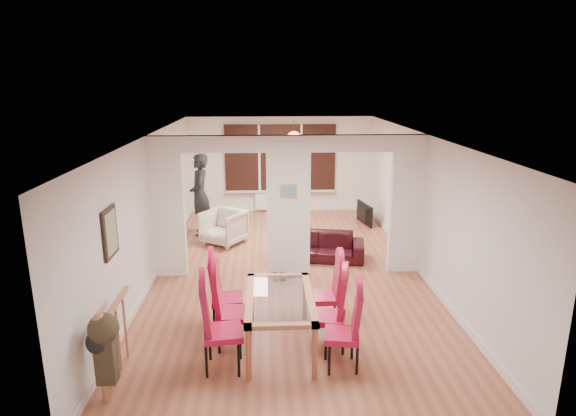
{
  "coord_description": "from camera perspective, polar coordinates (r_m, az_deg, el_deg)",
  "views": [
    {
      "loc": [
        -0.42,
        -8.54,
        3.54
      ],
      "look_at": [
        0.02,
        0.6,
        1.1
      ],
      "focal_mm": 30.0,
      "sensor_mm": 36.0,
      "label": 1
    }
  ],
  "objects": [
    {
      "name": "dining_chair_lb",
      "position": [
        6.67,
        -6.54,
        -11.7
      ],
      "size": [
        0.46,
        0.46,
        1.13
      ],
      "primitive_type": null,
      "rotation": [
        0.0,
        0.0,
        -0.02
      ],
      "color": "#A11034",
      "rests_on": "floor"
    },
    {
      "name": "floor",
      "position": [
        9.26,
        0.04,
        -7.58
      ],
      "size": [
        5.0,
        9.0,
        0.01
      ],
      "primitive_type": "cube",
      "color": "#9E593F",
      "rests_on": "ground"
    },
    {
      "name": "pillar_photo",
      "position": [
        8.67,
        0.07,
        1.98
      ],
      "size": [
        0.3,
        0.03,
        0.25
      ],
      "primitive_type": "cube",
      "color": "#4C8CD8",
      "rests_on": "divider_wall"
    },
    {
      "name": "coffee_table",
      "position": [
        11.74,
        0.12,
        -2.07
      ],
      "size": [
        1.03,
        0.61,
        0.22
      ],
      "primitive_type": null,
      "rotation": [
        0.0,
        0.0,
        -0.14
      ],
      "color": "black",
      "rests_on": "floor"
    },
    {
      "name": "person",
      "position": [
        11.39,
        -10.39,
        1.56
      ],
      "size": [
        0.76,
        0.56,
        1.91
      ],
      "primitive_type": "imported",
      "rotation": [
        0.0,
        0.0,
        -1.41
      ],
      "color": "black",
      "rests_on": "floor"
    },
    {
      "name": "sofa",
      "position": [
        9.85,
        3.58,
        -4.5
      ],
      "size": [
        1.95,
        1.03,
        0.54
      ],
      "primitive_type": "imported",
      "rotation": [
        0.0,
        0.0,
        -0.17
      ],
      "color": "black",
      "rests_on": "floor"
    },
    {
      "name": "divider_wall",
      "position": [
        8.84,
        0.04,
        0.23
      ],
      "size": [
        5.0,
        0.18,
        2.6
      ],
      "primitive_type": "cube",
      "color": "white",
      "rests_on": "floor"
    },
    {
      "name": "dining_chair_lc",
      "position": [
        7.12,
        -7.24,
        -10.04
      ],
      "size": [
        0.47,
        0.47,
        1.1
      ],
      "primitive_type": null,
      "rotation": [
        0.0,
        0.0,
        0.07
      ],
      "color": "#A11034",
      "rests_on": "floor"
    },
    {
      "name": "wall_poster",
      "position": [
        6.76,
        -20.33,
        -2.74
      ],
      "size": [
        0.04,
        0.52,
        0.67
      ],
      "primitive_type": "cube",
      "color": "gray",
      "rests_on": "room_walls"
    },
    {
      "name": "stair_newel",
      "position": [
        6.39,
        -19.67,
        -13.95
      ],
      "size": [
        0.4,
        1.2,
        1.1
      ],
      "primitive_type": null,
      "color": "#AE6D50",
      "rests_on": "floor"
    },
    {
      "name": "television",
      "position": [
        12.33,
        8.65,
        -0.66
      ],
      "size": [
        0.93,
        0.3,
        0.53
      ],
      "primitive_type": "imported",
      "rotation": [
        0.0,
        0.0,
        1.76
      ],
      "color": "black",
      "rests_on": "floor"
    },
    {
      "name": "dining_table",
      "position": [
        6.69,
        -0.98,
        -13.32
      ],
      "size": [
        0.9,
        1.6,
        0.75
      ],
      "primitive_type": null,
      "color": "#995338",
      "rests_on": "floor"
    },
    {
      "name": "armchair",
      "position": [
        10.79,
        -7.62,
        -2.25
      ],
      "size": [
        1.14,
        1.14,
        0.76
      ],
      "primitive_type": "imported",
      "rotation": [
        0.0,
        0.0,
        -0.58
      ],
      "color": "beige",
      "rests_on": "floor"
    },
    {
      "name": "shoes",
      "position": [
        8.91,
        -1.09,
        -8.17
      ],
      "size": [
        0.23,
        0.25,
        0.09
      ],
      "primitive_type": null,
      "color": "black",
      "rests_on": "floor"
    },
    {
      "name": "radiator",
      "position": [
        13.35,
        -0.89,
        0.86
      ],
      "size": [
        1.4,
        0.08,
        0.5
      ],
      "primitive_type": "cube",
      "color": "white",
      "rests_on": "floor"
    },
    {
      "name": "pendant_light",
      "position": [
        11.94,
        0.71,
        8.23
      ],
      "size": [
        0.36,
        0.36,
        0.36
      ],
      "primitive_type": "sphere",
      "color": "orange",
      "rests_on": "room_walls"
    },
    {
      "name": "dining_chair_ra",
      "position": [
        6.23,
        6.39,
        -14.08
      ],
      "size": [
        0.49,
        0.49,
        1.06
      ],
      "primitive_type": null,
      "rotation": [
        0.0,
        0.0,
        -0.15
      ],
      "color": "#A11034",
      "rests_on": "floor"
    },
    {
      "name": "bowl",
      "position": [
        11.67,
        -0.28,
        -1.47
      ],
      "size": [
        0.21,
        0.21,
        0.05
      ],
      "primitive_type": "imported",
      "color": "black",
      "rests_on": "coffee_table"
    },
    {
      "name": "room_walls",
      "position": [
        8.84,
        0.04,
        0.23
      ],
      "size": [
        5.0,
        9.0,
        2.6
      ],
      "primitive_type": null,
      "color": "silver",
      "rests_on": "floor"
    },
    {
      "name": "dining_chair_la",
      "position": [
        6.19,
        -7.73,
        -13.69
      ],
      "size": [
        0.53,
        0.53,
        1.18
      ],
      "primitive_type": null,
      "rotation": [
        0.0,
        0.0,
        0.14
      ],
      "color": "#A11034",
      "rests_on": "floor"
    },
    {
      "name": "dining_chair_rb",
      "position": [
        6.61,
        4.83,
        -12.15
      ],
      "size": [
        0.53,
        0.53,
        1.08
      ],
      "primitive_type": null,
      "rotation": [
        0.0,
        0.0,
        -0.25
      ],
      "color": "#A11034",
      "rests_on": "floor"
    },
    {
      "name": "dining_chair_rc",
      "position": [
        7.2,
        4.47,
        -9.9
      ],
      "size": [
        0.43,
        0.43,
        1.05
      ],
      "primitive_type": null,
      "rotation": [
        0.0,
        0.0,
        0.02
      ],
      "color": "#A11034",
      "rests_on": "floor"
    },
    {
      "name": "bottle",
      "position": [
        11.64,
        -0.9,
        -0.87
      ],
      "size": [
        0.08,
        0.08,
        0.3
      ],
      "primitive_type": "cylinder",
      "color": "#143F19",
      "rests_on": "coffee_table"
    },
    {
      "name": "bay_window_blinds",
      "position": [
        13.15,
        -0.92,
        5.98
      ],
      "size": [
        3.0,
        0.08,
        1.8
      ],
      "primitive_type": "cube",
      "color": "black",
      "rests_on": "room_walls"
    }
  ]
}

